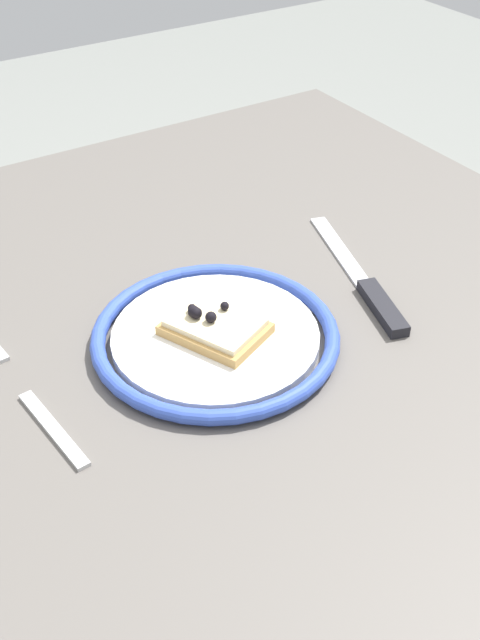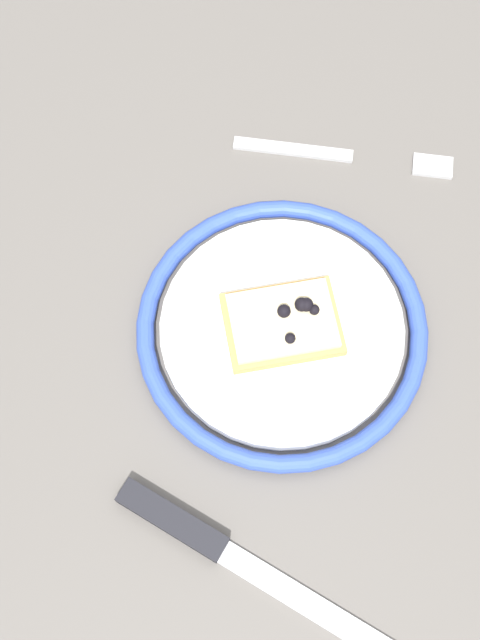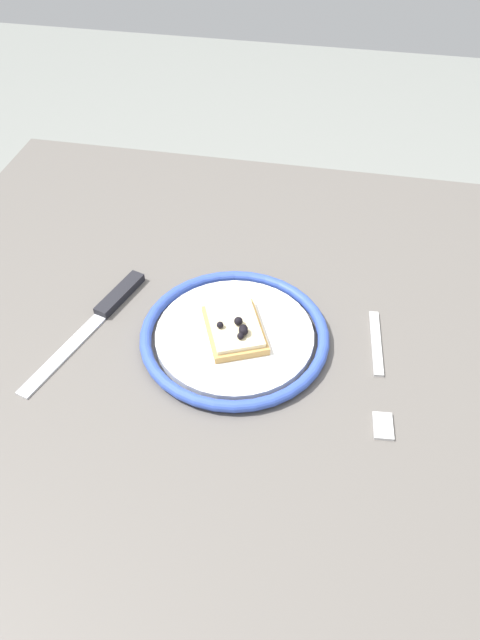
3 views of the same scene
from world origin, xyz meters
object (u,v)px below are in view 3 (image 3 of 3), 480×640
at_px(plate, 235,335).
at_px(pizza_slice_near, 235,329).
at_px(fork, 379,371).
at_px(dining_table, 266,395).
at_px(knife, 106,309).

bearing_deg(plate, pizza_slice_near, 146.42).
bearing_deg(fork, dining_table, 1.18).
distance_m(dining_table, plate, 0.10).
bearing_deg(knife, plate, 174.72).
relative_size(plate, knife, 1.03).
distance_m(dining_table, fork, 0.16).
relative_size(dining_table, knife, 4.52).
bearing_deg(fork, plate, -6.23).
relative_size(dining_table, plate, 4.41).
relative_size(dining_table, fork, 5.27).
bearing_deg(knife, fork, 174.24).
height_order(dining_table, pizza_slice_near, pizza_slice_near).
relative_size(dining_table, pizza_slice_near, 9.46).
relative_size(plate, pizza_slice_near, 2.15).
height_order(pizza_slice_near, fork, pizza_slice_near).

